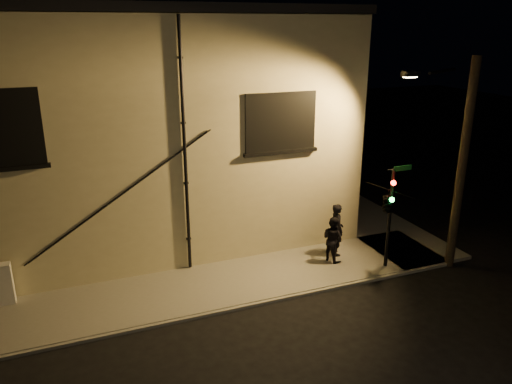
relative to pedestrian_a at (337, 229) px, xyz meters
name	(u,v)px	position (x,y,z in m)	size (l,w,h in m)	color
ground	(271,302)	(-3.47, -2.02, -1.09)	(90.00, 90.00, 0.00)	black
sidewalk	(255,240)	(-2.25, 2.37, -1.03)	(21.00, 16.00, 0.12)	slate
building	(122,119)	(-6.47, 6.98, 3.31)	(16.20, 12.23, 8.80)	beige
pedestrian_a	(337,229)	(0.00, 0.00, 0.00)	(0.71, 0.47, 1.95)	black
pedestrian_b	(333,239)	(-0.39, -0.39, -0.15)	(0.80, 0.62, 1.65)	black
traffic_signal	(388,202)	(0.94, -1.58, 1.46)	(1.35, 2.13, 3.61)	black
streetlamp_pole	(459,161)	(3.33, -2.01, 2.75)	(2.03, 1.39, 7.25)	black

